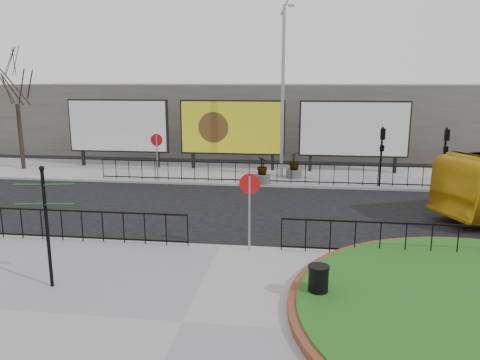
% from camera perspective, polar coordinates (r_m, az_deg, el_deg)
% --- Properties ---
extents(ground, '(90.00, 90.00, 0.00)m').
position_cam_1_polar(ground, '(15.45, -2.42, -8.29)').
color(ground, black).
rests_on(ground, ground).
extents(pavement_near, '(30.00, 10.00, 0.12)m').
position_cam_1_polar(pavement_near, '(10.98, -7.08, -17.04)').
color(pavement_near, gray).
rests_on(pavement_near, ground).
extents(pavement_far, '(44.00, 6.00, 0.12)m').
position_cam_1_polar(pavement_far, '(26.91, 1.93, 0.75)').
color(pavement_far, gray).
rests_on(pavement_far, ground).
extents(railing_near_left, '(10.00, 0.10, 1.10)m').
position_cam_1_polar(railing_near_left, '(17.02, -23.04, -4.96)').
color(railing_near_left, black).
rests_on(railing_near_left, pavement_near).
extents(railing_near_right, '(9.00, 0.10, 1.10)m').
position_cam_1_polar(railing_near_right, '(15.27, 22.33, -6.82)').
color(railing_near_right, black).
rests_on(railing_near_right, pavement_near).
extents(railing_far, '(18.00, 0.10, 1.10)m').
position_cam_1_polar(railing_far, '(24.07, 3.69, 0.84)').
color(railing_far, black).
rests_on(railing_far, pavement_far).
extents(speed_sign_far, '(0.64, 0.07, 2.47)m').
position_cam_1_polar(speed_sign_far, '(25.07, -10.11, 4.02)').
color(speed_sign_far, gray).
rests_on(speed_sign_far, pavement_far).
extents(speed_sign_near, '(0.64, 0.07, 2.47)m').
position_cam_1_polar(speed_sign_near, '(14.37, 1.17, -1.85)').
color(speed_sign_near, gray).
rests_on(speed_sign_near, pavement_near).
extents(billboard_left, '(6.20, 0.31, 4.10)m').
position_cam_1_polar(billboard_left, '(29.50, -14.62, 6.37)').
color(billboard_left, black).
rests_on(billboard_left, pavement_far).
extents(billboard_mid, '(6.20, 0.31, 4.10)m').
position_cam_1_polar(billboard_mid, '(27.66, -0.95, 6.39)').
color(billboard_mid, black).
rests_on(billboard_mid, pavement_far).
extents(billboard_right, '(6.20, 0.31, 4.10)m').
position_cam_1_polar(billboard_right, '(27.53, 13.70, 6.02)').
color(billboard_right, black).
rests_on(billboard_right, pavement_far).
extents(lamp_post, '(0.74, 0.18, 9.23)m').
position_cam_1_polar(lamp_post, '(25.28, 5.25, 10.85)').
color(lamp_post, gray).
rests_on(lamp_post, pavement_far).
extents(signal_pole_a, '(0.22, 0.26, 3.00)m').
position_cam_1_polar(signal_pole_a, '(24.16, 16.90, 3.82)').
color(signal_pole_a, black).
rests_on(signal_pole_a, pavement_far).
extents(signal_pole_b, '(0.22, 0.26, 3.00)m').
position_cam_1_polar(signal_pole_b, '(24.83, 23.75, 3.52)').
color(signal_pole_b, black).
rests_on(signal_pole_b, pavement_far).
extents(tree_left, '(2.00, 2.00, 7.00)m').
position_cam_1_polar(tree_left, '(30.64, -25.44, 7.71)').
color(tree_left, '#2D2119').
rests_on(tree_left, pavement_far).
extents(building_backdrop, '(40.00, 10.00, 5.00)m').
position_cam_1_polar(building_backdrop, '(36.46, 3.49, 7.63)').
color(building_backdrop, '#5E5952').
rests_on(building_backdrop, ground).
extents(fingerpost_sign, '(1.50, 0.45, 3.19)m').
position_cam_1_polar(fingerpost_sign, '(12.81, -22.59, -3.96)').
color(fingerpost_sign, black).
rests_on(fingerpost_sign, pavement_near).
extents(litter_bin, '(0.52, 0.52, 0.87)m').
position_cam_1_polar(litter_bin, '(11.81, 9.52, -12.22)').
color(litter_bin, black).
rests_on(litter_bin, pavement_near).
extents(planter_b, '(0.85, 0.85, 1.40)m').
position_cam_1_polar(planter_b, '(24.20, 2.71, 0.91)').
color(planter_b, '#4C4C4F').
rests_on(planter_b, pavement_far).
extents(planter_c, '(0.86, 0.86, 1.46)m').
position_cam_1_polar(planter_c, '(25.60, 6.61, 1.56)').
color(planter_c, '#4C4C4F').
rests_on(planter_c, pavement_far).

